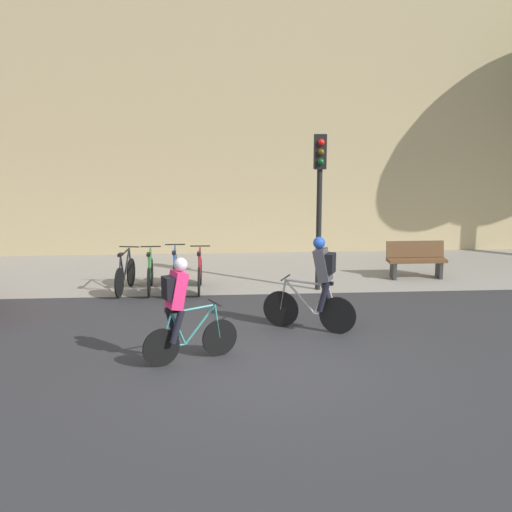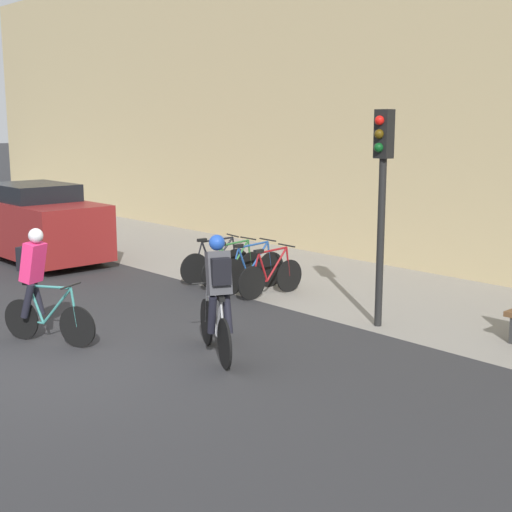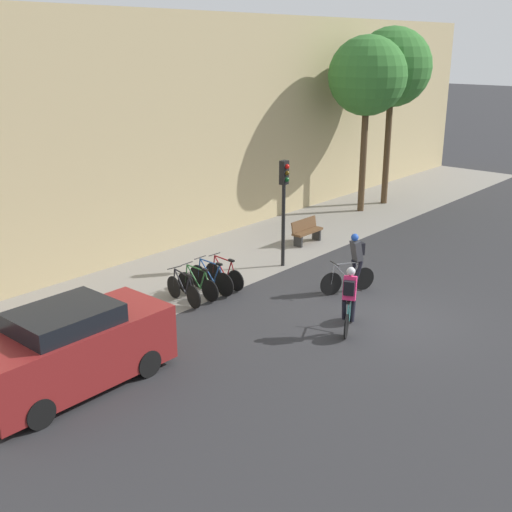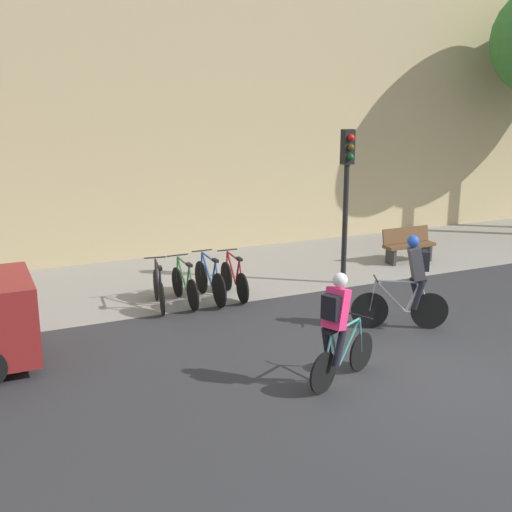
% 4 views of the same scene
% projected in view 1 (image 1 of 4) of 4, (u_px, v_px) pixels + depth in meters
% --- Properties ---
extents(ground, '(200.00, 200.00, 0.00)m').
position_uv_depth(ground, '(270.00, 368.00, 11.42)').
color(ground, '#2B2B2D').
extents(kerb_strip, '(44.00, 4.50, 0.01)m').
position_uv_depth(kerb_strip, '(246.00, 271.00, 18.00)').
color(kerb_strip, gray).
rests_on(kerb_strip, ground).
extents(building_facade, '(44.00, 0.60, 8.07)m').
position_uv_depth(building_facade, '(241.00, 108.00, 19.64)').
color(building_facade, tan).
rests_on(building_facade, ground).
extents(cyclist_pink, '(1.54, 0.76, 1.76)m').
position_uv_depth(cyclist_pink, '(180.00, 307.00, 11.46)').
color(cyclist_pink, black).
rests_on(cyclist_pink, ground).
extents(cyclist_grey, '(1.64, 0.83, 1.79)m').
position_uv_depth(cyclist_grey, '(319.00, 282.00, 13.07)').
color(cyclist_grey, black).
rests_on(cyclist_grey, ground).
extents(parked_bike_0, '(0.46, 1.64, 0.96)m').
position_uv_depth(parked_bike_0, '(125.00, 275.00, 15.98)').
color(parked_bike_0, black).
rests_on(parked_bike_0, ground).
extents(parked_bike_1, '(0.46, 1.64, 0.96)m').
position_uv_depth(parked_bike_1, '(150.00, 274.00, 16.01)').
color(parked_bike_1, black).
rests_on(parked_bike_1, ground).
extents(parked_bike_2, '(0.46, 1.78, 0.99)m').
position_uv_depth(parked_bike_2, '(175.00, 273.00, 16.05)').
color(parked_bike_2, black).
rests_on(parked_bike_2, ground).
extents(parked_bike_3, '(0.46, 1.62, 0.96)m').
position_uv_depth(parked_bike_3, '(200.00, 273.00, 16.09)').
color(parked_bike_3, black).
rests_on(parked_bike_3, ground).
extents(traffic_light_pole, '(0.26, 0.30, 3.50)m').
position_uv_depth(traffic_light_pole, '(320.00, 183.00, 15.72)').
color(traffic_light_pole, black).
rests_on(traffic_light_pole, ground).
extents(bench, '(1.41, 0.44, 0.89)m').
position_uv_depth(bench, '(416.00, 259.00, 17.22)').
color(bench, brown).
rests_on(bench, ground).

